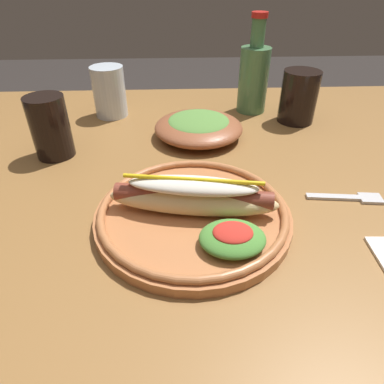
{
  "coord_description": "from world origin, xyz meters",
  "views": [
    {
      "loc": [
        -0.05,
        -0.5,
        1.07
      ],
      "look_at": [
        -0.03,
        -0.08,
        0.77
      ],
      "focal_mm": 31.73,
      "sensor_mm": 36.0,
      "label": 1
    }
  ],
  "objects_px": {
    "fork": "(351,198)",
    "extra_cup": "(299,97)",
    "glass_bottle": "(254,76)",
    "soda_cup": "(50,127)",
    "hot_dog_plate": "(195,210)",
    "water_cup": "(109,92)",
    "side_bowl": "(201,126)"
  },
  "relations": [
    {
      "from": "hot_dog_plate",
      "to": "water_cup",
      "type": "relative_size",
      "value": 2.47
    },
    {
      "from": "water_cup",
      "to": "side_bowl",
      "type": "xyz_separation_m",
      "value": [
        0.21,
        -0.13,
        -0.03
      ]
    },
    {
      "from": "extra_cup",
      "to": "glass_bottle",
      "type": "height_order",
      "value": "glass_bottle"
    },
    {
      "from": "fork",
      "to": "glass_bottle",
      "type": "height_order",
      "value": "glass_bottle"
    },
    {
      "from": "hot_dog_plate",
      "to": "soda_cup",
      "type": "height_order",
      "value": "soda_cup"
    },
    {
      "from": "water_cup",
      "to": "fork",
      "type": "bearing_deg",
      "value": -40.56
    },
    {
      "from": "fork",
      "to": "extra_cup",
      "type": "xyz_separation_m",
      "value": [
        0.0,
        0.32,
        0.06
      ]
    },
    {
      "from": "side_bowl",
      "to": "hot_dog_plate",
      "type": "bearing_deg",
      "value": -95.5
    },
    {
      "from": "glass_bottle",
      "to": "extra_cup",
      "type": "bearing_deg",
      "value": -37.28
    },
    {
      "from": "hot_dog_plate",
      "to": "glass_bottle",
      "type": "distance_m",
      "value": 0.47
    },
    {
      "from": "soda_cup",
      "to": "fork",
      "type": "bearing_deg",
      "value": -18.55
    },
    {
      "from": "soda_cup",
      "to": "glass_bottle",
      "type": "relative_size",
      "value": 0.52
    },
    {
      "from": "soda_cup",
      "to": "water_cup",
      "type": "height_order",
      "value": "soda_cup"
    },
    {
      "from": "side_bowl",
      "to": "fork",
      "type": "bearing_deg",
      "value": -46.67
    },
    {
      "from": "extra_cup",
      "to": "side_bowl",
      "type": "xyz_separation_m",
      "value": [
        -0.23,
        -0.08,
        -0.03
      ]
    },
    {
      "from": "soda_cup",
      "to": "side_bowl",
      "type": "distance_m",
      "value": 0.3
    },
    {
      "from": "hot_dog_plate",
      "to": "side_bowl",
      "type": "relative_size",
      "value": 1.53
    },
    {
      "from": "hot_dog_plate",
      "to": "fork",
      "type": "height_order",
      "value": "hot_dog_plate"
    },
    {
      "from": "fork",
      "to": "water_cup",
      "type": "bearing_deg",
      "value": 145.91
    },
    {
      "from": "soda_cup",
      "to": "extra_cup",
      "type": "bearing_deg",
      "value": 15.5
    },
    {
      "from": "extra_cup",
      "to": "hot_dog_plate",
      "type": "bearing_deg",
      "value": -125.41
    },
    {
      "from": "soda_cup",
      "to": "water_cup",
      "type": "xyz_separation_m",
      "value": [
        0.08,
        0.2,
        -0.0
      ]
    },
    {
      "from": "water_cup",
      "to": "side_bowl",
      "type": "relative_size",
      "value": 0.62
    },
    {
      "from": "fork",
      "to": "glass_bottle",
      "type": "distance_m",
      "value": 0.41
    },
    {
      "from": "soda_cup",
      "to": "water_cup",
      "type": "bearing_deg",
      "value": 68.2
    },
    {
      "from": "soda_cup",
      "to": "glass_bottle",
      "type": "xyz_separation_m",
      "value": [
        0.43,
        0.22,
        0.03
      ]
    },
    {
      "from": "glass_bottle",
      "to": "side_bowl",
      "type": "relative_size",
      "value": 1.19
    },
    {
      "from": "water_cup",
      "to": "extra_cup",
      "type": "relative_size",
      "value": 1.0
    },
    {
      "from": "extra_cup",
      "to": "side_bowl",
      "type": "bearing_deg",
      "value": -161.65
    },
    {
      "from": "extra_cup",
      "to": "glass_bottle",
      "type": "bearing_deg",
      "value": 142.72
    },
    {
      "from": "hot_dog_plate",
      "to": "water_cup",
      "type": "height_order",
      "value": "water_cup"
    },
    {
      "from": "glass_bottle",
      "to": "hot_dog_plate",
      "type": "bearing_deg",
      "value": -110.8
    }
  ]
}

